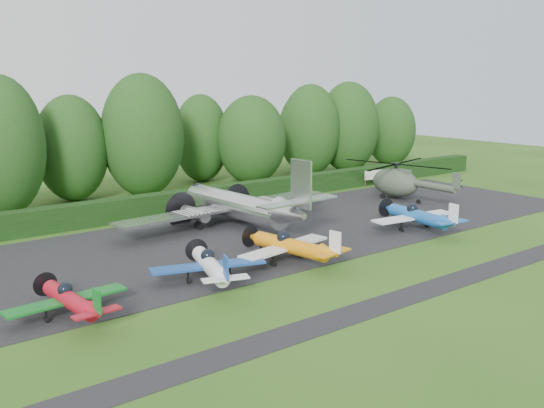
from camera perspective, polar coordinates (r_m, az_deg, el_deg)
ground at (r=37.81m, az=3.31°, el=-6.90°), size 160.00×160.00×0.00m
apron at (r=45.50m, az=-4.94°, el=-3.66°), size 70.00×18.00×0.01m
taxiway_verge at (r=33.77m, az=10.05°, el=-9.42°), size 70.00×2.00×0.00m
hedgerow at (r=54.83m, az=-11.14°, el=-1.15°), size 90.00×1.60×2.00m
transport_plane at (r=49.70m, az=-3.27°, el=-0.12°), size 20.51×15.73×6.57m
light_plane_red at (r=32.97m, az=-18.49°, el=-8.52°), size 6.36×6.68×2.44m
light_plane_white at (r=36.59m, az=-5.86°, el=-5.75°), size 7.01×7.37×2.69m
light_plane_orange at (r=40.21m, az=1.74°, el=-3.94°), size 7.49×7.87×2.88m
light_plane_blue at (r=49.98m, az=13.53°, el=-1.10°), size 7.59×7.98×2.92m
helicopter at (r=62.21m, az=11.59°, el=2.23°), size 11.46×13.41×3.69m
sign_board at (r=69.32m, az=9.84°, el=2.68°), size 3.32×0.12×1.87m
tree_1 at (r=75.80m, az=3.62°, el=6.95°), size 7.43×7.43×11.32m
tree_2 at (r=58.11m, az=-24.09°, el=4.99°), size 7.36×7.36×12.45m
tree_3 at (r=86.00m, az=11.12°, el=6.73°), size 6.83×6.83×9.52m
tree_5 at (r=79.04m, az=7.19°, el=7.18°), size 7.84×7.84×11.59m
tree_6 at (r=63.00m, az=-18.34°, el=4.99°), size 7.15×7.15×10.51m
tree_8 at (r=71.58m, az=-6.68°, el=6.15°), size 6.46×6.46×10.23m
tree_9 at (r=63.40m, az=-12.09°, el=6.31°), size 8.39×8.39×12.57m
tree_10 at (r=69.71m, az=-1.94°, el=6.04°), size 7.97×7.97×10.14m
tree_11 at (r=78.01m, az=3.34°, el=6.86°), size 7.50×7.50×10.69m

